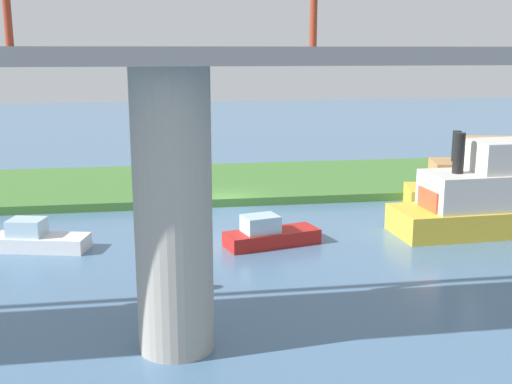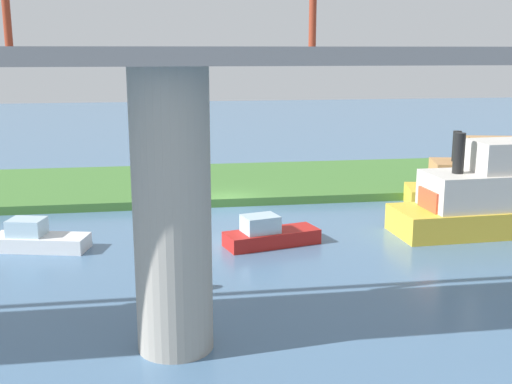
% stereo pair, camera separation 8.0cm
% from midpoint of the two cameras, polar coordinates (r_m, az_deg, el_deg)
% --- Properties ---
extents(ground_plane, '(160.00, 160.00, 0.00)m').
position_cam_midpoint_polar(ground_plane, '(37.75, -2.46, -1.37)').
color(ground_plane, '#4C7093').
extents(grassy_bank, '(80.00, 12.00, 0.50)m').
position_cam_midpoint_polar(grassy_bank, '(43.51, -3.35, 0.84)').
color(grassy_bank, '#427533').
rests_on(grassy_bank, ground).
extents(bridge_pylon, '(2.35, 2.35, 8.71)m').
position_cam_midpoint_polar(bridge_pylon, '(19.19, -7.41, -1.87)').
color(bridge_pylon, '#9E998E').
rests_on(bridge_pylon, ground).
extents(bridge_span, '(66.02, 4.30, 3.25)m').
position_cam_midpoint_polar(bridge_span, '(18.60, -7.85, 12.77)').
color(bridge_span, slate).
rests_on(bridge_span, bridge_pylon).
extents(person_on_bank, '(0.50, 0.50, 1.39)m').
position_cam_midpoint_polar(person_on_bank, '(40.65, -8.82, 1.24)').
color(person_on_bank, '#2D334C').
rests_on(person_on_bank, grassy_bank).
extents(mooring_post, '(0.20, 0.20, 0.88)m').
position_cam_midpoint_polar(mooring_post, '(38.62, -6.03, 0.33)').
color(mooring_post, brown).
rests_on(mooring_post, grassy_bank).
extents(pontoon_yellow, '(10.21, 3.78, 5.15)m').
position_cam_midpoint_polar(pontoon_yellow, '(34.59, 21.01, -0.27)').
color(pontoon_yellow, gold).
rests_on(pontoon_yellow, ground).
extents(motorboat_red, '(4.77, 2.69, 1.51)m').
position_cam_midpoint_polar(motorboat_red, '(30.33, 1.25, -3.82)').
color(motorboat_red, red).
rests_on(motorboat_red, ground).
extents(riverboat_paddlewheel, '(4.66, 2.56, 1.47)m').
position_cam_midpoint_polar(riverboat_paddlewheel, '(31.38, -18.99, -3.99)').
color(riverboat_paddlewheel, white).
rests_on(riverboat_paddlewheel, ground).
extents(motorboat_white, '(9.33, 4.92, 4.54)m').
position_cam_midpoint_polar(motorboat_white, '(39.70, 20.37, 1.03)').
color(motorboat_white, gold).
rests_on(motorboat_white, ground).
extents(marker_buoy, '(0.50, 0.50, 0.50)m').
position_cam_midpoint_polar(marker_buoy, '(25.16, -4.60, -8.07)').
color(marker_buoy, orange).
rests_on(marker_buoy, ground).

